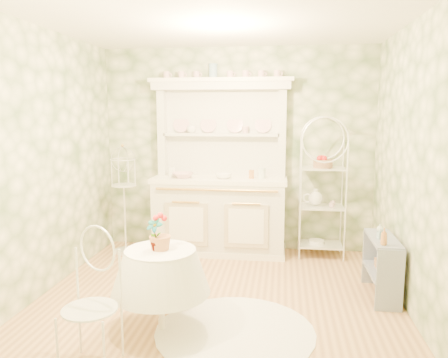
# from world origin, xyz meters

# --- Properties ---
(floor) EXTENTS (3.60, 3.60, 0.00)m
(floor) POSITION_xyz_m (0.00, 0.00, 0.00)
(floor) COLOR tan
(floor) RESTS_ON ground
(ceiling) EXTENTS (3.60, 3.60, 0.00)m
(ceiling) POSITION_xyz_m (0.00, 0.00, 2.70)
(ceiling) COLOR white
(ceiling) RESTS_ON floor
(wall_left) EXTENTS (3.60, 3.60, 0.00)m
(wall_left) POSITION_xyz_m (-1.80, 0.00, 1.35)
(wall_left) COLOR #EFEAC8
(wall_left) RESTS_ON floor
(wall_right) EXTENTS (3.60, 3.60, 0.00)m
(wall_right) POSITION_xyz_m (1.80, 0.00, 1.35)
(wall_right) COLOR #EFEAC8
(wall_right) RESTS_ON floor
(wall_back) EXTENTS (3.60, 3.60, 0.00)m
(wall_back) POSITION_xyz_m (0.00, 1.80, 1.35)
(wall_back) COLOR #EFEAC8
(wall_back) RESTS_ON floor
(wall_front) EXTENTS (3.60, 3.60, 0.00)m
(wall_front) POSITION_xyz_m (0.00, -1.80, 1.35)
(wall_front) COLOR #EFEAC8
(wall_front) RESTS_ON floor
(kitchen_dresser) EXTENTS (1.87, 0.61, 2.29)m
(kitchen_dresser) POSITION_xyz_m (-0.20, 1.52, 1.15)
(kitchen_dresser) COLOR white
(kitchen_dresser) RESTS_ON floor
(bakers_rack) EXTENTS (0.56, 0.40, 1.78)m
(bakers_rack) POSITION_xyz_m (1.12, 1.57, 0.89)
(bakers_rack) COLOR white
(bakers_rack) RESTS_ON floor
(side_shelf) EXTENTS (0.30, 0.74, 0.63)m
(side_shelf) POSITION_xyz_m (1.63, 0.35, 0.31)
(side_shelf) COLOR #858EA5
(side_shelf) RESTS_ON floor
(round_table) EXTENTS (0.71, 0.71, 0.77)m
(round_table) POSITION_xyz_m (-0.39, -0.62, 0.38)
(round_table) COLOR white
(round_table) RESTS_ON floor
(cafe_chair) EXTENTS (0.54, 0.54, 0.92)m
(cafe_chair) POSITION_xyz_m (-0.74, -1.24, 0.46)
(cafe_chair) COLOR white
(cafe_chair) RESTS_ON floor
(birdcage_stand) EXTENTS (0.38, 0.38, 1.46)m
(birdcage_stand) POSITION_xyz_m (-1.44, 1.35, 0.73)
(birdcage_stand) COLOR white
(birdcage_stand) RESTS_ON floor
(floor_basket) EXTENTS (0.39, 0.39, 0.22)m
(floor_basket) POSITION_xyz_m (-0.35, -0.10, 0.11)
(floor_basket) COLOR #A77957
(floor_basket) RESTS_ON floor
(lace_rug) EXTENTS (1.46, 1.46, 0.01)m
(lace_rug) POSITION_xyz_m (0.24, -0.58, 0.01)
(lace_rug) COLOR white
(lace_rug) RESTS_ON floor
(bowl_floral) EXTENTS (0.35, 0.35, 0.07)m
(bowl_floral) POSITION_xyz_m (-0.67, 1.45, 1.02)
(bowl_floral) COLOR white
(bowl_floral) RESTS_ON kitchen_dresser
(bowl_white) EXTENTS (0.23, 0.23, 0.07)m
(bowl_white) POSITION_xyz_m (-0.14, 1.45, 1.02)
(bowl_white) COLOR white
(bowl_white) RESTS_ON kitchen_dresser
(cup_left) EXTENTS (0.13, 0.13, 0.10)m
(cup_left) POSITION_xyz_m (-0.60, 1.68, 1.61)
(cup_left) COLOR white
(cup_left) RESTS_ON kitchen_dresser
(cup_right) EXTENTS (0.11, 0.11, 0.09)m
(cup_right) POSITION_xyz_m (0.12, 1.68, 1.61)
(cup_right) COLOR white
(cup_right) RESTS_ON kitchen_dresser
(potted_geranium) EXTENTS (0.17, 0.14, 0.28)m
(potted_geranium) POSITION_xyz_m (-0.42, -0.66, 0.85)
(potted_geranium) COLOR #3F7238
(potted_geranium) RESTS_ON round_table
(bottle_amber) EXTENTS (0.08, 0.08, 0.16)m
(bottle_amber) POSITION_xyz_m (1.57, 0.09, 0.68)
(bottle_amber) COLOR #BF7B3C
(bottle_amber) RESTS_ON side_shelf
(bottle_blue) EXTENTS (0.06, 0.06, 0.10)m
(bottle_blue) POSITION_xyz_m (1.58, 0.30, 0.65)
(bottle_blue) COLOR #7CA1B7
(bottle_blue) RESTS_ON side_shelf
(bottle_glass) EXTENTS (0.09, 0.09, 0.09)m
(bottle_glass) POSITION_xyz_m (1.64, 0.56, 0.65)
(bottle_glass) COLOR silver
(bottle_glass) RESTS_ON side_shelf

